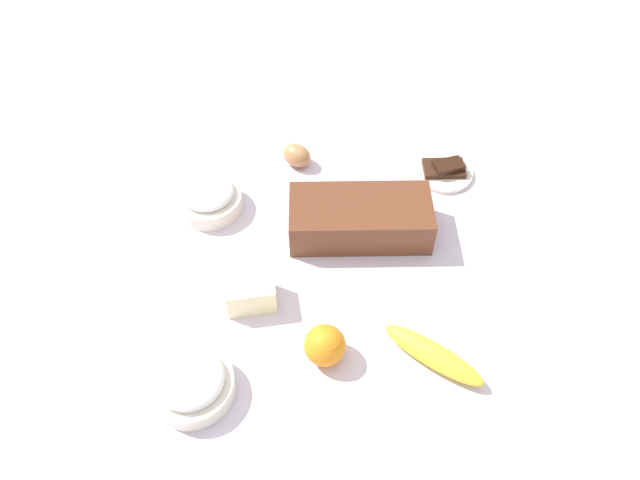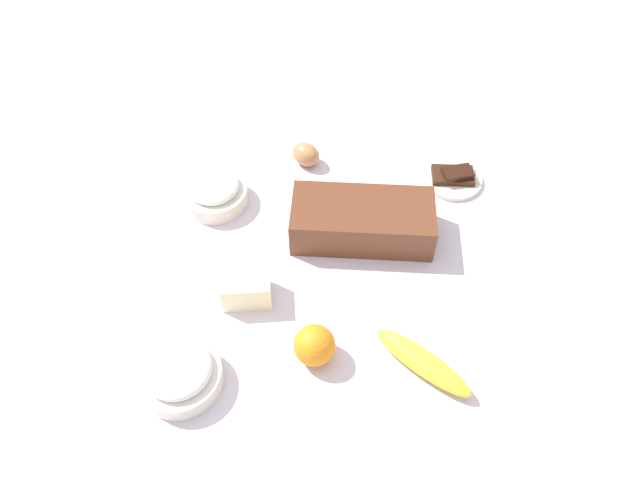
% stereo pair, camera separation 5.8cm
% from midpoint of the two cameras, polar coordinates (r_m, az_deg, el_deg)
% --- Properties ---
extents(ground_plane, '(2.40, 2.40, 0.02)m').
position_cam_midpoint_polar(ground_plane, '(1.21, 1.37, -1.54)').
color(ground_plane, silver).
extents(loaf_pan, '(0.28, 0.14, 0.08)m').
position_cam_midpoint_polar(loaf_pan, '(1.20, 5.38, 1.82)').
color(loaf_pan, brown).
rests_on(loaf_pan, ground_plane).
extents(flour_bowl, '(0.14, 0.14, 0.07)m').
position_cam_midpoint_polar(flour_bowl, '(1.04, -11.53, -12.25)').
color(flour_bowl, silver).
rests_on(flour_bowl, ground_plane).
extents(sugar_bowl, '(0.14, 0.14, 0.07)m').
position_cam_midpoint_polar(sugar_bowl, '(1.28, -8.62, 4.49)').
color(sugar_bowl, silver).
rests_on(sugar_bowl, ground_plane).
extents(banana, '(0.18, 0.15, 0.04)m').
position_cam_midpoint_polar(banana, '(1.06, 11.22, -11.27)').
color(banana, yellow).
rests_on(banana, ground_plane).
extents(orange_fruit, '(0.07, 0.07, 0.07)m').
position_cam_midpoint_polar(orange_fruit, '(1.04, 0.83, -9.93)').
color(orange_fruit, orange).
rests_on(orange_fruit, ground_plane).
extents(butter_block, '(0.10, 0.07, 0.06)m').
position_cam_midpoint_polar(butter_block, '(1.12, -5.50, -4.55)').
color(butter_block, '#F4EDB2').
rests_on(butter_block, ground_plane).
extents(egg_near_butter, '(0.08, 0.08, 0.05)m').
position_cam_midpoint_polar(egg_near_butter, '(1.36, -0.12, 8.03)').
color(egg_near_butter, '#B37949').
rests_on(egg_near_butter, ground_plane).
extents(chocolate_plate, '(0.13, 0.13, 0.03)m').
position_cam_midpoint_polar(chocolate_plate, '(1.36, 13.57, 5.72)').
color(chocolate_plate, silver).
rests_on(chocolate_plate, ground_plane).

